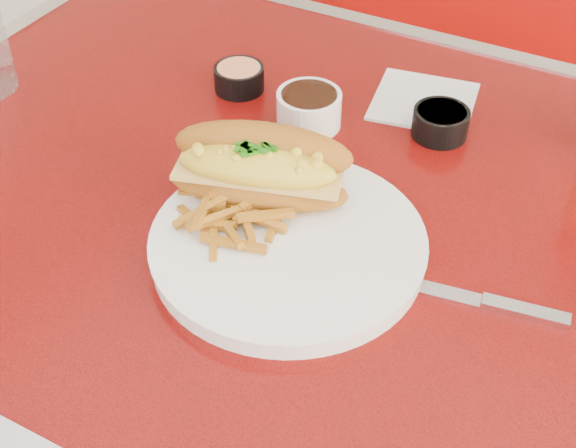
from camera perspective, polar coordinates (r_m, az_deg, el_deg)
The scene contains 11 objects.
diner_table at distance 0.99m, azimuth 3.65°, elevation -5.80°, with size 1.23×0.83×0.77m.
booth_bench_far at distance 1.79m, azimuth 14.43°, elevation 4.33°, with size 1.20×0.51×0.90m.
dinner_plate at distance 0.81m, azimuth 0.00°, elevation -1.51°, with size 0.33×0.33×0.02m.
mac_hoagie at distance 0.84m, azimuth -2.02°, elevation 4.06°, with size 0.21×0.14×0.09m.
fries_pile at distance 0.82m, azimuth -4.26°, elevation 1.18°, with size 0.10×0.10×0.03m, color #C58021, non-canonical shape.
fork at distance 0.86m, azimuth 2.79°, elevation 2.25°, with size 0.09×0.15×0.00m.
gravy_ramekin at distance 0.99m, azimuth 1.50°, elevation 8.23°, with size 0.09×0.09×0.04m.
sauce_cup_left at distance 1.06m, azimuth -3.49°, elevation 10.38°, with size 0.07×0.07×0.03m.
sauce_cup_right at distance 0.99m, azimuth 10.80°, elevation 7.17°, with size 0.09×0.09×0.03m.
knife at distance 0.79m, azimuth 12.84°, elevation -5.16°, with size 0.23×0.05×0.01m.
paper_napkin at distance 1.05m, azimuth 9.63°, elevation 8.59°, with size 0.13×0.13×0.00m, color silver.
Camera 1 is at (0.26, -0.62, 1.34)m, focal length 50.00 mm.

